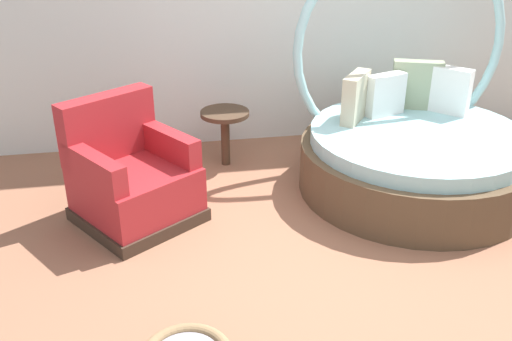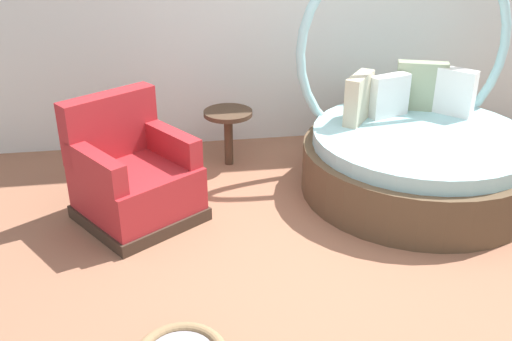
% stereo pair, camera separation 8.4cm
% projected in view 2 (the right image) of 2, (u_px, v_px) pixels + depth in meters
% --- Properties ---
extents(ground_plane, '(8.00, 8.00, 0.02)m').
position_uv_depth(ground_plane, '(334.00, 257.00, 4.10)').
color(ground_plane, '#936047').
extents(round_daybed, '(1.92, 1.92, 2.04)m').
position_uv_depth(round_daybed, '(416.00, 146.00, 4.88)').
color(round_daybed, brown).
rests_on(round_daybed, ground_plane).
extents(red_armchair, '(1.11, 1.11, 0.94)m').
position_uv_depth(red_armchair, '(133.00, 178.00, 4.45)').
color(red_armchair, '#38281E').
rests_on(red_armchair, ground_plane).
extents(side_table, '(0.44, 0.44, 0.52)m').
position_uv_depth(side_table, '(228.00, 121.00, 5.27)').
color(side_table, '#473323').
rests_on(side_table, ground_plane).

